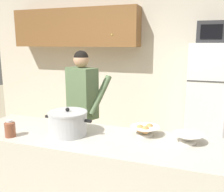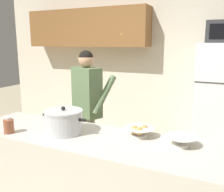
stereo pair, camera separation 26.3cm
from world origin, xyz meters
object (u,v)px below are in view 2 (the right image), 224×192
Objects in this scene: person_near_pot at (87,99)px; empty_bowl at (181,140)px; cooking_pot at (64,122)px; bread_bowl at (140,131)px; coffee_mug at (59,117)px; bottle_near_edge at (9,125)px; refrigerator at (220,107)px.

person_near_pot is 6.60× the size of empty_bowl.
cooking_pot is 1.02m from empty_bowl.
cooking_pot is 1.74× the size of bread_bowl.
bread_bowl is (0.88, -0.04, 0.00)m from coffee_mug.
bottle_near_edge reaches higher than empty_bowl.
person_near_pot is 0.71m from coffee_mug.
refrigerator is 2.18m from coffee_mug.
bottle_near_edge is at bearing -128.57° from refrigerator.
person_near_pot is at bearing -149.18° from refrigerator.
empty_bowl is (0.36, -0.06, -0.00)m from bread_bowl.
coffee_mug is (-0.24, 0.24, -0.06)m from cooking_pot.
person_near_pot is 3.59× the size of cooking_pot.
bread_bowl is 1.17m from bottle_near_edge.
bottle_near_edge is at bearing -114.12° from coffee_mug.
refrigerator is at bearing 56.91° from cooking_pot.
bread_bowl is at bearing -37.77° from person_near_pot.
bread_bowl is at bearing -108.96° from refrigerator.
cooking_pot is 0.34m from coffee_mug.
refrigerator is 6.60× the size of bread_bowl.
bottle_near_edge is (-0.20, -0.46, 0.03)m from coffee_mug.
cooking_pot is at bearing -71.34° from person_near_pot.
person_near_pot is 6.26× the size of bread_bowl.
empty_bowl is at bearing -9.13° from bread_bowl.
bottle_near_edge is (-1.66, -2.08, 0.14)m from refrigerator.
bottle_near_edge is at bearing -96.02° from person_near_pot.
bottle_near_edge is (-1.45, -0.36, 0.03)m from empty_bowl.
person_near_pot is 10.84× the size of bottle_near_edge.
bread_bowl reaches higher than coffee_mug.
bottle_near_edge reaches higher than coffee_mug.
empty_bowl is at bearing -4.47° from coffee_mug.
person_near_pot is (-1.54, -0.92, 0.15)m from refrigerator.
person_near_pot reaches higher than coffee_mug.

